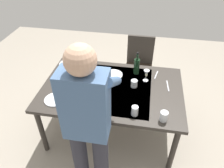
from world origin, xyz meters
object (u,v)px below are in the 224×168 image
at_px(chair_near, 139,62).
at_px(serving_bowl_pasta, 71,65).
at_px(dining_table, 112,91).
at_px(wine_glass_right, 78,74).
at_px(wine_bottle, 137,66).
at_px(wine_glass_left, 146,74).
at_px(side_bowl_salad, 92,84).
at_px(water_cup_near_left, 164,116).
at_px(water_cup_far_right, 135,111).
at_px(dinner_plate_near, 113,75).
at_px(water_cup_far_left, 57,78).
at_px(dinner_plate_far, 55,99).
at_px(person_server, 88,124).
at_px(water_cup_near_right, 134,83).

height_order(chair_near, serving_bowl_pasta, chair_near).
relative_size(dining_table, wine_glass_right, 10.75).
xyz_separation_m(wine_bottle, wine_glass_left, (-0.13, 0.14, -0.01)).
distance_m(dining_table, side_bowl_salad, 0.25).
distance_m(water_cup_near_left, water_cup_far_right, 0.28).
relative_size(wine_glass_left, side_bowl_salad, 0.84).
bearing_deg(wine_bottle, dinner_plate_near, 18.77).
bearing_deg(water_cup_far_left, water_cup_near_left, 161.48).
bearing_deg(serving_bowl_pasta, dining_table, 151.48).
bearing_deg(chair_near, dinner_plate_far, 55.94).
height_order(person_server, wine_glass_left, person_server).
relative_size(side_bowl_salad, dinner_plate_near, 0.78).
bearing_deg(dinner_plate_far, water_cup_far_right, 175.41).
relative_size(water_cup_far_right, side_bowl_salad, 0.58).
bearing_deg(water_cup_far_left, serving_bowl_pasta, -101.51).
height_order(side_bowl_salad, dinner_plate_near, side_bowl_salad).
bearing_deg(wine_bottle, water_cup_far_right, 93.60).
bearing_deg(dinner_plate_near, serving_bowl_pasta, -8.24).
relative_size(water_cup_near_left, water_cup_far_left, 1.22).
height_order(dining_table, wine_glass_left, wine_glass_left).
bearing_deg(person_server, water_cup_near_left, -149.40).
height_order(water_cup_far_right, serving_bowl_pasta, water_cup_far_right).
relative_size(wine_bottle, wine_glass_right, 1.96).
relative_size(water_cup_near_left, side_bowl_salad, 0.58).
xyz_separation_m(water_cup_far_left, side_bowl_salad, (-0.44, 0.02, -0.01)).
distance_m(dining_table, water_cup_far_right, 0.50).
bearing_deg(person_server, dining_table, -94.44).
bearing_deg(chair_near, wine_glass_right, 51.79).
height_order(water_cup_far_right, dinner_plate_near, water_cup_far_right).
bearing_deg(wine_glass_left, wine_bottle, -48.00).
bearing_deg(chair_near, side_bowl_salad, 62.17).
bearing_deg(water_cup_near_left, water_cup_far_left, -18.52).
distance_m(person_server, water_cup_near_left, 0.77).
bearing_deg(wine_bottle, dinner_plate_far, 38.73).
xyz_separation_m(water_cup_near_right, dinner_plate_near, (0.28, -0.18, -0.04)).
bearing_deg(chair_near, wine_bottle, 88.77).
relative_size(wine_glass_right, dinner_plate_near, 0.66).
bearing_deg(water_cup_far_right, person_server, 48.43).
relative_size(dining_table, side_bowl_salad, 9.02).
distance_m(water_cup_far_left, side_bowl_salad, 0.44).
xyz_separation_m(wine_glass_left, side_bowl_salad, (0.61, 0.22, -0.07)).
distance_m(wine_bottle, serving_bowl_pasta, 0.86).
bearing_deg(chair_near, water_cup_far_right, 91.47).
bearing_deg(person_server, water_cup_near_right, -109.96).
height_order(chair_near, wine_glass_left, chair_near).
bearing_deg(serving_bowl_pasta, person_server, 115.84).
height_order(chair_near, dinner_plate_far, chair_near).
relative_size(person_server, serving_bowl_pasta, 5.63).
distance_m(water_cup_near_left, dinner_plate_far, 1.16).
relative_size(wine_glass_left, water_cup_far_right, 1.44).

